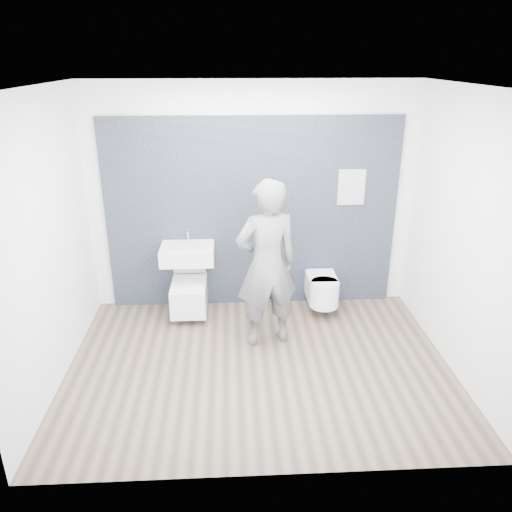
{
  "coord_description": "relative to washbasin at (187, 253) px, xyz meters",
  "views": [
    {
      "loc": [
        -0.27,
        -4.46,
        3.05
      ],
      "look_at": [
        0.0,
        0.6,
        1.0
      ],
      "focal_mm": 35.0,
      "sensor_mm": 36.0,
      "label": 1
    }
  ],
  "objects": [
    {
      "name": "room_shell",
      "position": [
        0.8,
        -1.2,
        0.93
      ],
      "size": [
        4.0,
        4.0,
        4.0
      ],
      "color": "white",
      "rests_on": "ground"
    },
    {
      "name": "info_placard",
      "position": [
        2.01,
        0.23,
        -0.81
      ],
      "size": [
        0.33,
        0.03,
        0.44
      ],
      "primitive_type": "cube",
      "color": "white",
      "rests_on": "ground"
    },
    {
      "name": "toilet_square",
      "position": [
        0.0,
        -0.06,
        -0.52
      ],
      "size": [
        0.43,
        0.62,
        0.78
      ],
      "color": "white",
      "rests_on": "ground"
    },
    {
      "name": "ground",
      "position": [
        0.8,
        -1.2,
        -0.81
      ],
      "size": [
        4.0,
        4.0,
        0.0
      ],
      "primitive_type": "plane",
      "color": "brown",
      "rests_on": "ground"
    },
    {
      "name": "tile_wall",
      "position": [
        0.8,
        0.27,
        -0.81
      ],
      "size": [
        3.6,
        0.06,
        2.4
      ],
      "primitive_type": "cube",
      "color": "black",
      "rests_on": "ground"
    },
    {
      "name": "washbasin",
      "position": [
        0.0,
        0.0,
        0.0
      ],
      "size": [
        0.64,
        0.48,
        0.48
      ],
      "color": "white",
      "rests_on": "ground"
    },
    {
      "name": "toilet_rounded",
      "position": [
        1.67,
        -0.07,
        -0.5
      ],
      "size": [
        0.36,
        0.62,
        0.33
      ],
      "color": "white",
      "rests_on": "ground"
    },
    {
      "name": "visitor",
      "position": [
        0.91,
        -0.73,
        0.14
      ],
      "size": [
        0.78,
        0.61,
        1.9
      ],
      "primitive_type": "imported",
      "rotation": [
        0.0,
        0.0,
        3.39
      ],
      "color": "slate",
      "rests_on": "ground"
    }
  ]
}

